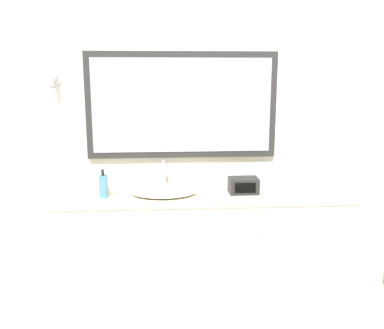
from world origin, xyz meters
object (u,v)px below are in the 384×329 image
Objects in this scene: sink_basin at (164,191)px; picture_frame at (271,179)px; soap_bottle at (103,186)px; appliance_box at (243,185)px.

picture_frame is (0.78, 0.16, 0.03)m from sink_basin.
soap_bottle is (-0.40, -0.07, 0.06)m from sink_basin.
appliance_box is at bearing 3.09° from soap_bottle.
appliance_box is 0.29m from picture_frame.
sink_basin is 0.41m from soap_bottle.
sink_basin is at bearing 178.32° from appliance_box.
appliance_box and picture_frame have the same top height.
sink_basin reaches higher than soap_bottle.
sink_basin is at bearing 9.54° from soap_bottle.
picture_frame is at bearing 10.71° from soap_bottle.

